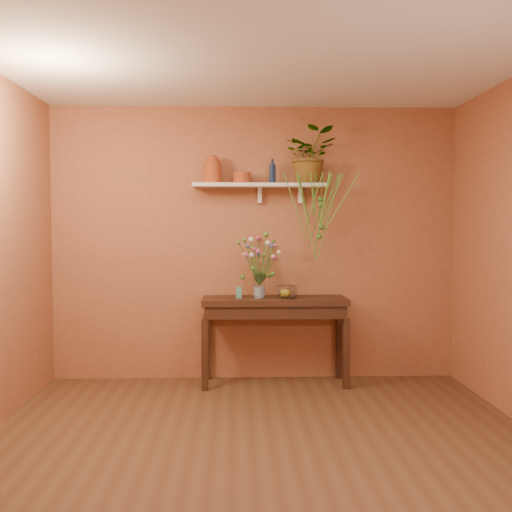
{
  "coord_description": "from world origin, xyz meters",
  "views": [
    {
      "loc": [
        -0.18,
        -3.68,
        1.52
      ],
      "look_at": [
        0.0,
        1.55,
        1.25
      ],
      "focal_mm": 40.05,
      "sensor_mm": 36.0,
      "label": 1
    }
  ],
  "objects_px": {
    "spider_plant": "(310,156)",
    "glass_vase": "(259,288)",
    "blue_bottle": "(272,174)",
    "bouquet": "(260,255)",
    "terracotta_jug": "(213,170)",
    "glass_bowl": "(287,292)",
    "sideboard": "(275,310)"
  },
  "relations": [
    {
      "from": "spider_plant",
      "to": "glass_vase",
      "type": "height_order",
      "value": "spider_plant"
    },
    {
      "from": "blue_bottle",
      "to": "bouquet",
      "type": "distance_m",
      "value": 0.81
    },
    {
      "from": "spider_plant",
      "to": "bouquet",
      "type": "relative_size",
      "value": 1.05
    },
    {
      "from": "terracotta_jug",
      "to": "spider_plant",
      "type": "height_order",
      "value": "spider_plant"
    },
    {
      "from": "blue_bottle",
      "to": "spider_plant",
      "type": "bearing_deg",
      "value": -2.11
    },
    {
      "from": "bouquet",
      "to": "terracotta_jug",
      "type": "bearing_deg",
      "value": 168.8
    },
    {
      "from": "glass_bowl",
      "to": "blue_bottle",
      "type": "bearing_deg",
      "value": 136.71
    },
    {
      "from": "glass_vase",
      "to": "bouquet",
      "type": "xyz_separation_m",
      "value": [
        0.01,
        0.02,
        0.31
      ]
    },
    {
      "from": "spider_plant",
      "to": "glass_vase",
      "type": "xyz_separation_m",
      "value": [
        -0.5,
        -0.13,
        -1.27
      ]
    },
    {
      "from": "spider_plant",
      "to": "blue_bottle",
      "type": "bearing_deg",
      "value": 177.89
    },
    {
      "from": "spider_plant",
      "to": "glass_bowl",
      "type": "distance_m",
      "value": 1.34
    },
    {
      "from": "sideboard",
      "to": "glass_bowl",
      "type": "height_order",
      "value": "glass_bowl"
    },
    {
      "from": "bouquet",
      "to": "glass_vase",
      "type": "bearing_deg",
      "value": -121.69
    },
    {
      "from": "blue_bottle",
      "to": "bouquet",
      "type": "xyz_separation_m",
      "value": [
        -0.12,
        -0.13,
        -0.79
      ]
    },
    {
      "from": "terracotta_jug",
      "to": "glass_vase",
      "type": "xyz_separation_m",
      "value": [
        0.44,
        -0.11,
        -1.13
      ]
    },
    {
      "from": "spider_plant",
      "to": "terracotta_jug",
      "type": "bearing_deg",
      "value": -178.67
    },
    {
      "from": "blue_bottle",
      "to": "glass_vase",
      "type": "distance_m",
      "value": 1.12
    },
    {
      "from": "terracotta_jug",
      "to": "glass_bowl",
      "type": "relative_size",
      "value": 1.42
    },
    {
      "from": "spider_plant",
      "to": "glass_bowl",
      "type": "height_order",
      "value": "spider_plant"
    },
    {
      "from": "bouquet",
      "to": "glass_bowl",
      "type": "relative_size",
      "value": 2.71
    },
    {
      "from": "blue_bottle",
      "to": "sideboard",
      "type": "bearing_deg",
      "value": -82.84
    },
    {
      "from": "terracotta_jug",
      "to": "glass_vase",
      "type": "bearing_deg",
      "value": -13.42
    },
    {
      "from": "blue_bottle",
      "to": "glass_bowl",
      "type": "bearing_deg",
      "value": -43.29
    },
    {
      "from": "sideboard",
      "to": "glass_vase",
      "type": "bearing_deg",
      "value": -174.01
    },
    {
      "from": "spider_plant",
      "to": "glass_vase",
      "type": "relative_size",
      "value": 2.32
    },
    {
      "from": "glass_vase",
      "to": "glass_bowl",
      "type": "height_order",
      "value": "glass_vase"
    },
    {
      "from": "bouquet",
      "to": "glass_bowl",
      "type": "distance_m",
      "value": 0.44
    },
    {
      "from": "sideboard",
      "to": "terracotta_jug",
      "type": "xyz_separation_m",
      "value": [
        -0.59,
        0.09,
        1.35
      ]
    },
    {
      "from": "spider_plant",
      "to": "glass_bowl",
      "type": "xyz_separation_m",
      "value": [
        -0.23,
        -0.12,
        -1.32
      ]
    },
    {
      "from": "glass_bowl",
      "to": "bouquet",
      "type": "bearing_deg",
      "value": 179.08
    },
    {
      "from": "blue_bottle",
      "to": "spider_plant",
      "type": "distance_m",
      "value": 0.4
    },
    {
      "from": "blue_bottle",
      "to": "glass_vase",
      "type": "bearing_deg",
      "value": -133.41
    }
  ]
}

